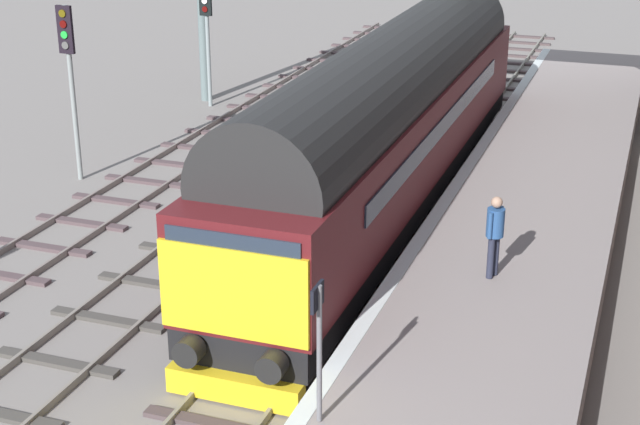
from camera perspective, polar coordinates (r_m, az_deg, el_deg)
ground_plane at (r=20.36m, az=0.16°, el=-4.78°), size 140.00×140.00×0.00m
track_main at (r=20.33m, az=0.16°, el=-4.64°), size 2.50×60.00×0.15m
track_adjacent_west at (r=21.67m, az=-8.78°, el=-3.19°), size 2.50×60.00×0.15m
track_adjacent_far_west at (r=23.36m, az=-16.05°, el=-1.96°), size 2.50×60.00×0.15m
station_platform at (r=19.36m, az=10.29°, el=-4.96°), size 4.00×44.00×1.01m
diesel_locomotive at (r=23.95m, az=4.19°, el=5.59°), size 2.74×19.20×4.68m
signal_post_mid at (r=27.00m, az=-14.57°, el=8.23°), size 0.44×0.22×4.84m
signal_post_far at (r=34.16m, az=-6.69°, el=10.66°), size 0.44×0.22×4.20m
platform_number_sign at (r=13.68m, az=-0.09°, el=-7.16°), size 0.10×0.44×2.18m
waiting_passenger at (r=18.65m, az=10.30°, el=-0.98°), size 0.43×0.49×1.64m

